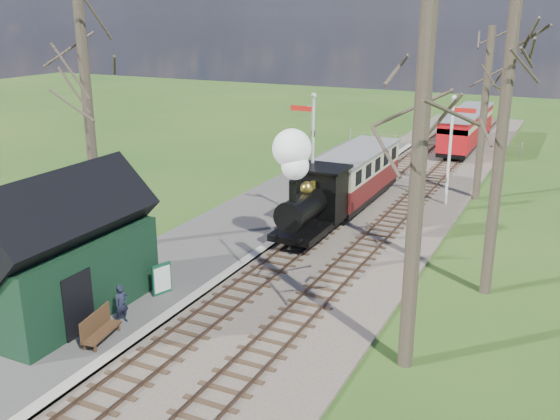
% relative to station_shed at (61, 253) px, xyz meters
% --- Properties ---
extents(ground, '(140.00, 140.00, 0.00)m').
position_rel_station_shed_xyz_m(ground, '(4.30, -4.00, -2.27)').
color(ground, '#245019').
rests_on(ground, ground).
extents(distant_hills, '(114.40, 48.00, 22.02)m').
position_rel_station_shed_xyz_m(distant_hills, '(5.70, 60.38, -18.47)').
color(distant_hills, '#385B23').
rests_on(distant_hills, ground).
extents(ballast_bed, '(8.00, 60.00, 0.10)m').
position_rel_station_shed_xyz_m(ballast_bed, '(5.60, 18.00, -2.22)').
color(ballast_bed, brown).
rests_on(ballast_bed, ground).
extents(track_near, '(1.60, 60.00, 0.15)m').
position_rel_station_shed_xyz_m(track_near, '(4.30, 18.00, -2.17)').
color(track_near, brown).
rests_on(track_near, ground).
extents(track_far, '(1.60, 60.00, 0.15)m').
position_rel_station_shed_xyz_m(track_far, '(6.90, 18.00, -2.17)').
color(track_far, brown).
rests_on(track_far, ground).
extents(platform, '(5.00, 44.00, 0.20)m').
position_rel_station_shed_xyz_m(platform, '(0.80, 10.00, -2.17)').
color(platform, '#474442').
rests_on(platform, ground).
extents(coping_strip, '(0.40, 44.00, 0.21)m').
position_rel_station_shed_xyz_m(coping_strip, '(3.10, 10.00, -2.16)').
color(coping_strip, '#B2AD9E').
rests_on(coping_strip, ground).
extents(station_shed, '(3.25, 6.30, 4.78)m').
position_rel_station_shed_xyz_m(station_shed, '(0.00, 0.00, 0.00)').
color(station_shed, black).
rests_on(station_shed, platform).
extents(semaphore_near, '(1.22, 0.24, 6.22)m').
position_rel_station_shed_xyz_m(semaphore_near, '(3.53, 12.00, 1.35)').
color(semaphore_near, silver).
rests_on(semaphore_near, ground).
extents(semaphore_far, '(1.22, 0.24, 5.72)m').
position_rel_station_shed_xyz_m(semaphore_far, '(8.67, 18.00, 1.08)').
color(semaphore_far, silver).
rests_on(semaphore_far, ground).
extents(bare_trees, '(15.51, 22.39, 12.00)m').
position_rel_station_shed_xyz_m(bare_trees, '(5.63, 6.10, 2.94)').
color(bare_trees, '#382D23').
rests_on(bare_trees, ground).
extents(fence_line, '(12.60, 0.08, 1.00)m').
position_rel_station_shed_xyz_m(fence_line, '(4.60, 32.00, -1.72)').
color(fence_line, slate).
rests_on(fence_line, ground).
extents(locomotive, '(2.02, 4.70, 5.04)m').
position_rel_station_shed_xyz_m(locomotive, '(4.29, 10.06, 0.03)').
color(locomotive, black).
rests_on(locomotive, ground).
extents(coach, '(2.35, 8.06, 2.47)m').
position_rel_station_shed_xyz_m(coach, '(4.30, 16.13, -0.59)').
color(coach, black).
rests_on(coach, ground).
extents(red_carriage_a, '(2.15, 5.33, 2.27)m').
position_rel_station_shed_xyz_m(red_carriage_a, '(6.90, 30.08, -0.71)').
color(red_carriage_a, black).
rests_on(red_carriage_a, ground).
extents(red_carriage_b, '(2.15, 5.33, 2.27)m').
position_rel_station_shed_xyz_m(red_carriage_b, '(6.90, 35.58, -0.71)').
color(red_carriage_b, black).
rests_on(red_carriage_b, ground).
extents(sign_board, '(0.32, 0.74, 1.11)m').
position_rel_station_shed_xyz_m(sign_board, '(2.00, 2.48, -1.51)').
color(sign_board, '#0D4127').
rests_on(sign_board, platform).
extents(bench, '(0.70, 1.61, 0.89)m').
position_rel_station_shed_xyz_m(bench, '(2.22, -1.00, -1.65)').
color(bench, '#472D19').
rests_on(bench, platform).
extents(person, '(0.43, 0.53, 1.27)m').
position_rel_station_shed_xyz_m(person, '(2.13, 0.20, -1.43)').
color(person, black).
rests_on(person, platform).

